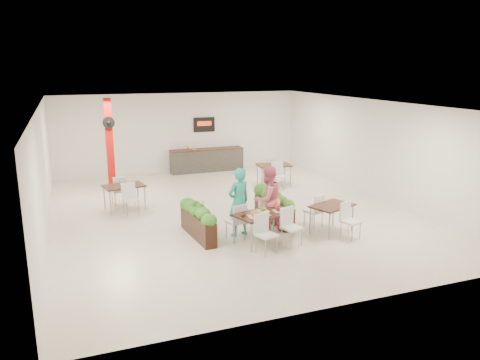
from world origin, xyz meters
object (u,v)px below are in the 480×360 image
object	(u,v)px
planter_right	(274,205)
side_table_c	(332,210)
red_column	(110,144)
diner_woman	(268,199)
service_counter	(207,159)
side_table_b	(274,168)
side_table_a	(124,189)
diner_man	(239,202)
planter_left	(198,218)
main_table	(263,218)

from	to	relation	value
planter_right	side_table_c	xyz separation A→B (m)	(1.06, -1.28, 0.12)
red_column	diner_woman	world-z (taller)	red_column
service_counter	side_table_b	xyz separation A→B (m)	(1.66, -3.03, 0.14)
side_table_a	side_table_c	xyz separation A→B (m)	(4.79, -3.99, -0.01)
side_table_c	side_table_b	bearing A→B (deg)	60.51
diner_man	planter_left	bearing A→B (deg)	-29.70
diner_man	diner_woman	xyz separation A→B (m)	(0.80, 0.00, -0.01)
side_table_b	planter_right	bearing A→B (deg)	-106.73
side_table_c	diner_woman	bearing A→B (deg)	135.51
service_counter	main_table	world-z (taller)	service_counter
side_table_b	side_table_c	size ratio (longest dim) A/B	1.00
side_table_c	main_table	bearing A→B (deg)	158.66
side_table_a	red_column	bearing A→B (deg)	83.04
diner_woman	side_table_a	size ratio (longest dim) A/B	1.05
diner_woman	red_column	bearing A→B (deg)	-75.84
side_table_c	planter_right	bearing A→B (deg)	108.15
side_table_a	planter_left	bearing A→B (deg)	-75.38
red_column	side_table_b	distance (m)	5.86
side_table_a	side_table_c	world-z (taller)	same
planter_left	side_table_b	xyz separation A→B (m)	(4.07, 4.31, 0.12)
diner_man	side_table_c	distance (m)	2.44
main_table	diner_man	world-z (taller)	diner_man
red_column	service_counter	distance (m)	4.56
side_table_a	planter_right	bearing A→B (deg)	-46.32
diner_man	side_table_b	size ratio (longest dim) A/B	1.07
diner_man	planter_right	bearing A→B (deg)	-170.14
planter_right	side_table_b	distance (m)	4.31
planter_left	side_table_a	size ratio (longest dim) A/B	1.15
diner_woman	planter_right	xyz separation A→B (m)	(0.47, 0.63, -0.38)
diner_woman	side_table_b	world-z (taller)	diner_woman
side_table_b	side_table_a	bearing A→B (deg)	-159.89
main_table	side_table_a	bearing A→B (deg)	125.45
diner_woman	planter_left	distance (m)	1.87
main_table	planter_right	bearing A→B (deg)	55.66
side_table_a	diner_man	bearing A→B (deg)	-63.98
diner_man	side_table_b	world-z (taller)	diner_man
planter_right	diner_man	bearing A→B (deg)	-153.62
red_column	service_counter	bearing A→B (deg)	25.00
red_column	diner_man	distance (m)	6.33
planter_left	side_table_b	distance (m)	5.93
planter_right	side_table_a	xyz separation A→B (m)	(-3.73, 2.71, 0.13)
service_counter	planter_right	xyz separation A→B (m)	(-0.13, -6.95, 0.00)
red_column	main_table	xyz separation A→B (m)	(2.99, -6.38, -1.01)
planter_right	diner_woman	bearing A→B (deg)	-126.81
main_table	diner_woman	world-z (taller)	diner_woman
main_table	red_column	bearing A→B (deg)	115.10
main_table	side_table_b	size ratio (longest dim) A/B	1.14
main_table	service_counter	bearing A→B (deg)	83.01
side_table_b	main_table	bearing A→B (deg)	-109.35
planter_left	diner_man	bearing A→B (deg)	-13.17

